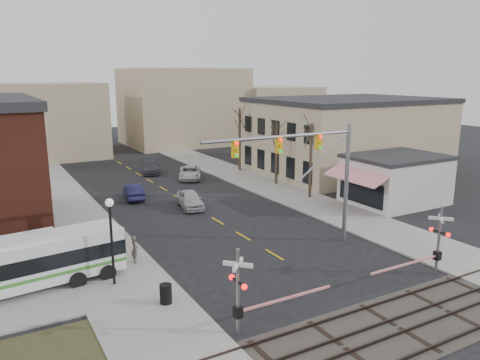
% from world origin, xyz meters
% --- Properties ---
extents(ground, '(160.00, 160.00, 0.00)m').
position_xyz_m(ground, '(0.00, 0.00, 0.00)').
color(ground, black).
rests_on(ground, ground).
extents(sidewalk_west, '(5.00, 60.00, 0.12)m').
position_xyz_m(sidewalk_west, '(-9.50, 20.00, 0.06)').
color(sidewalk_west, gray).
rests_on(sidewalk_west, ground).
extents(sidewalk_east, '(5.00, 60.00, 0.12)m').
position_xyz_m(sidewalk_east, '(9.50, 20.00, 0.06)').
color(sidewalk_east, gray).
rests_on(sidewalk_east, ground).
extents(ballast_strip, '(160.00, 5.00, 0.06)m').
position_xyz_m(ballast_strip, '(0.00, -8.00, 0.03)').
color(ballast_strip, '#332D28').
rests_on(ballast_strip, ground).
extents(rail_tracks, '(160.00, 3.91, 0.14)m').
position_xyz_m(rail_tracks, '(0.00, -8.00, 0.12)').
color(rail_tracks, '#2D231E').
rests_on(rail_tracks, ground).
extents(tan_building, '(20.30, 15.30, 8.50)m').
position_xyz_m(tan_building, '(22.00, 20.00, 4.26)').
color(tan_building, tan).
rests_on(tan_building, ground).
extents(awning_shop, '(9.74, 6.20, 4.30)m').
position_xyz_m(awning_shop, '(15.97, 7.00, 2.16)').
color(awning_shop, beige).
rests_on(awning_shop, ground).
extents(tree_east_a, '(0.28, 0.28, 6.75)m').
position_xyz_m(tree_east_a, '(10.50, 12.00, 3.50)').
color(tree_east_a, '#382B21').
rests_on(tree_east_a, sidewalk_east).
extents(tree_east_b, '(0.28, 0.28, 6.30)m').
position_xyz_m(tree_east_b, '(10.80, 18.00, 3.27)').
color(tree_east_b, '#382B21').
rests_on(tree_east_b, sidewalk_east).
extents(tree_east_c, '(0.28, 0.28, 7.20)m').
position_xyz_m(tree_east_c, '(11.00, 26.00, 3.72)').
color(tree_east_c, '#382B21').
rests_on(tree_east_c, sidewalk_east).
extents(transit_bus, '(11.13, 3.64, 2.81)m').
position_xyz_m(transit_bus, '(-14.55, 4.07, 1.61)').
color(transit_bus, silver).
rests_on(transit_bus, ground).
extents(traffic_signal_mast, '(10.79, 0.30, 8.00)m').
position_xyz_m(traffic_signal_mast, '(2.71, 1.91, 5.78)').
color(traffic_signal_mast, gray).
rests_on(traffic_signal_mast, ground).
extents(rr_crossing_west, '(5.60, 1.36, 4.00)m').
position_xyz_m(rr_crossing_west, '(-6.11, -4.97, 1.97)').
color(rr_crossing_west, gray).
rests_on(rr_crossing_west, ground).
extents(rr_crossing_east, '(5.60, 1.36, 4.00)m').
position_xyz_m(rr_crossing_east, '(6.03, -4.92, 1.97)').
color(rr_crossing_east, gray).
rests_on(rr_crossing_east, ground).
extents(street_lamp, '(0.44, 0.44, 4.77)m').
position_xyz_m(street_lamp, '(-9.98, 2.51, 3.49)').
color(street_lamp, black).
rests_on(street_lamp, sidewalk_west).
extents(trash_bin, '(0.60, 0.60, 0.97)m').
position_xyz_m(trash_bin, '(-8.31, -0.86, 0.61)').
color(trash_bin, black).
rests_on(trash_bin, sidewalk_west).
extents(car_a, '(2.48, 4.58, 1.48)m').
position_xyz_m(car_a, '(-0.36, 14.47, 0.74)').
color(car_a, '#AEAFB3').
rests_on(car_a, ground).
extents(car_b, '(2.16, 4.46, 1.41)m').
position_xyz_m(car_b, '(-3.69, 19.67, 0.71)').
color(car_b, '#17173A').
rests_on(car_b, ground).
extents(car_c, '(4.05, 5.35, 1.35)m').
position_xyz_m(car_c, '(4.16, 24.87, 0.68)').
color(car_c, beige).
rests_on(car_c, ground).
extents(car_d, '(3.36, 5.27, 1.42)m').
position_xyz_m(car_d, '(1.50, 30.07, 0.71)').
color(car_d, '#414146').
rests_on(car_d, ground).
extents(pedestrian_near, '(0.51, 0.67, 1.67)m').
position_xyz_m(pedestrian_near, '(-8.09, 4.89, 0.95)').
color(pedestrian_near, '#4D443E').
rests_on(pedestrian_near, sidewalk_west).
extents(pedestrian_far, '(0.98, 0.91, 1.62)m').
position_xyz_m(pedestrian_far, '(-9.68, 6.56, 0.93)').
color(pedestrian_far, '#2D2C4D').
rests_on(pedestrian_far, sidewalk_west).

